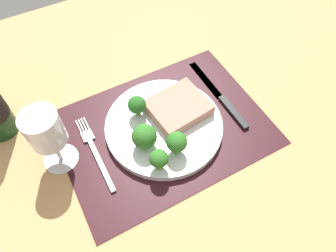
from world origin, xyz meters
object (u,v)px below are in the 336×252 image
plate (164,126)px  fork (95,152)px  knife (222,99)px  steak (178,108)px  wine_glass (46,132)px

plate → fork: plate is taller
fork → knife: size_ratio=0.83×
steak → fork: size_ratio=0.62×
fork → knife: (30.92, -0.89, 0.05)cm
wine_glass → fork: bearing=-17.1°
steak → fork: 19.84cm
steak → knife: steak is taller
plate → knife: plate is taller
plate → knife: bearing=2.0°
plate → fork: size_ratio=1.31×
wine_glass → knife: bearing=-4.5°
steak → knife: size_ratio=0.52×
fork → wine_glass: 11.85cm
plate → wine_glass: bearing=171.1°
knife → wine_glass: size_ratio=1.57×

